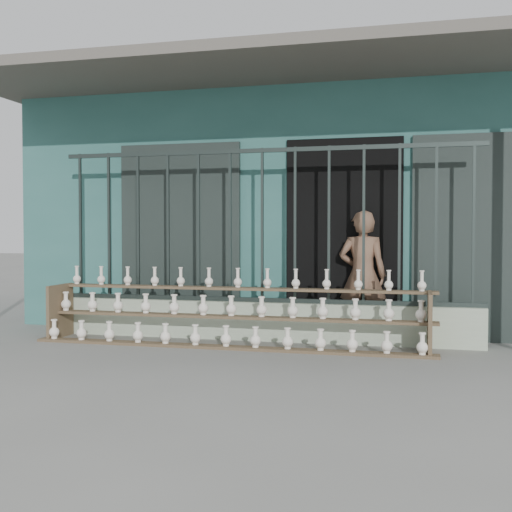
# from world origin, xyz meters

# --- Properties ---
(ground) EXTENTS (60.00, 60.00, 0.00)m
(ground) POSITION_xyz_m (0.00, 0.00, 0.00)
(ground) COLOR slate
(workshop_building) EXTENTS (7.40, 6.60, 3.21)m
(workshop_building) POSITION_xyz_m (0.00, 4.23, 1.62)
(workshop_building) COLOR #2F655F
(workshop_building) RESTS_ON ground
(parapet_wall) EXTENTS (5.00, 0.20, 0.45)m
(parapet_wall) POSITION_xyz_m (0.00, 1.30, 0.23)
(parapet_wall) COLOR #B2C3A7
(parapet_wall) RESTS_ON ground
(security_fence) EXTENTS (5.00, 0.04, 1.80)m
(security_fence) POSITION_xyz_m (-0.00, 1.30, 1.35)
(security_fence) COLOR #283330
(security_fence) RESTS_ON parapet_wall
(shelf_rack) EXTENTS (4.50, 0.68, 0.85)m
(shelf_rack) POSITION_xyz_m (-0.26, 0.88, 0.36)
(shelf_rack) COLOR brown
(shelf_rack) RESTS_ON ground
(elderly_woman) EXTENTS (0.56, 0.37, 1.52)m
(elderly_woman) POSITION_xyz_m (1.14, 1.62, 0.76)
(elderly_woman) COLOR brown
(elderly_woman) RESTS_ON ground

